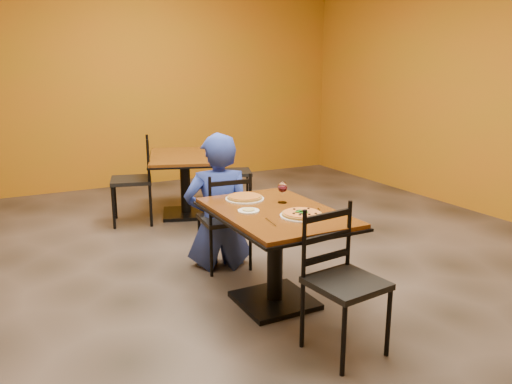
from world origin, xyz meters
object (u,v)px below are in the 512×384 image
plate_far (245,199)px  side_plate (249,211)px  pizza_far (245,197)px  pizza_main (302,214)px  chair_second_left (131,181)px  chair_main_far (224,220)px  diner (218,200)px  wine_glass (282,191)px  table_main (275,235)px  chair_second_right (234,173)px  table_second (185,171)px  plate_main (302,216)px  chair_main_near (346,284)px

plate_far → side_plate: size_ratio=1.94×
pizza_far → pizza_main: bearing=-75.9°
chair_second_left → side_plate: (0.25, -2.51, 0.25)m
chair_second_left → plate_far: 2.24m
side_plate → chair_main_far: bearing=79.1°
side_plate → diner: bearing=81.6°
plate_far → wine_glass: wine_glass is taller
chair_main_far → side_plate: (-0.15, -0.80, 0.31)m
table_main → chair_second_right: bearing=71.5°
table_second → plate_far: plate_far is taller
chair_main_far → diner: size_ratio=0.73×
diner → plate_main: bearing=113.8°
plate_main → wine_glass: size_ratio=1.72×
diner → side_plate: 0.89m
table_main → chair_main_near: size_ratio=1.32×
chair_main_far → pizza_far: bearing=91.6°
diner → wine_glass: (0.22, -0.77, 0.23)m
chair_second_right → plate_main: bearing=-175.6°
pizza_far → diner: bearing=89.7°
chair_second_left → side_plate: bearing=20.7°
table_second → chair_main_far: chair_main_far is taller
diner → plate_main: (0.15, -1.16, 0.14)m
table_main → diner: diner is taller
diner → plate_far: diner is taller
chair_second_left → chair_main_far: bearing=28.3°
wine_glass → table_main: bearing=-134.0°
chair_main_far → table_main: bearing=97.7°
chair_main_near → diner: 1.74m
plate_far → side_plate: same height
chair_second_left → wine_glass: size_ratio=5.56×
chair_main_near → wine_glass: size_ratio=5.19×
table_main → chair_main_far: chair_main_far is taller
side_plate → chair_second_left: bearing=95.7°
table_main → diner: bearing=94.0°
wine_glass → diner: bearing=105.6°
chair_second_left → pizza_far: 2.24m
pizza_main → side_plate: 0.40m
table_second → chair_second_left: bearing=180.0°
pizza_main → chair_second_left: bearing=100.7°
chair_second_right → pizza_main: (-0.78, -2.80, 0.30)m
chair_second_right → pizza_far: (-0.93, -2.19, 0.30)m
side_plate → table_main: bearing=-16.7°
chair_main_far → side_plate: chair_main_far is taller
table_main → chair_second_left: chair_second_left is taller
chair_second_left → table_second: bearing=105.0°
chair_second_right → plate_main: chair_second_right is taller
table_main → chair_main_near: 0.81m
table_main → chair_main_far: bearing=92.6°
chair_main_far → chair_second_right: bearing=-112.7°
chair_main_near → plate_main: 0.64m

